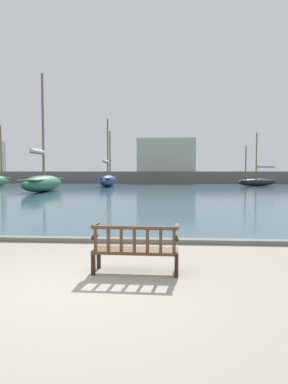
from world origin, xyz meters
The scene contains 8 objects.
ground_plane centered at (0.00, 0.00, 0.00)m, with size 160.00×160.00×0.00m, color gray.
harbor_water centered at (0.00, 44.00, 0.04)m, with size 100.00×80.00×0.08m, color #385666.
quay_edge_kerb centered at (0.00, 3.85, 0.06)m, with size 40.00×0.30×0.12m, color slate.
park_bench centered at (0.97, 1.09, 0.47)m, with size 1.61×0.56×0.92m.
sailboat_outer_starboard centered at (-9.93, 25.38, 0.95)m, with size 2.26×8.92×10.73m.
sailboat_centre_channel centered at (-5.97, 36.75, 0.92)m, with size 2.16×9.01×8.33m.
sailboat_mid_port centered at (12.84, 39.39, 0.69)m, with size 5.62×3.19×6.76m.
far_breakwater centered at (-0.03, 48.68, 1.97)m, with size 54.80×2.40×7.13m.
Camera 1 is at (1.59, -5.21, 1.91)m, focal length 32.00 mm.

